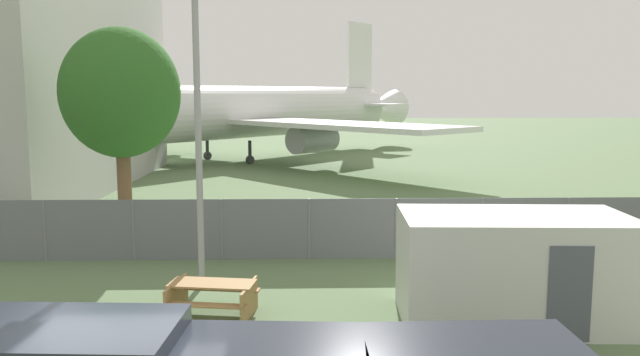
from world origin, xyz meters
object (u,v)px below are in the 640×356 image
at_px(picnic_bench_near_cabin, 212,295).
at_px(tree_near_hangar, 121,94).
at_px(airplane, 212,114).
at_px(portable_cabin, 514,268).

distance_m(picnic_bench_near_cabin, tree_near_hangar, 10.10).
height_order(airplane, tree_near_hangar, airplane).
height_order(picnic_bench_near_cabin, tree_near_hangar, tree_near_hangar).
height_order(portable_cabin, tree_near_hangar, tree_near_hangar).
distance_m(airplane, portable_cabin, 32.92).
distance_m(portable_cabin, tree_near_hangar, 14.08).
relative_size(airplane, portable_cabin, 7.53).
bearing_deg(portable_cabin, picnic_bench_near_cabin, 179.13).
bearing_deg(airplane, portable_cabin, 60.74).
relative_size(picnic_bench_near_cabin, tree_near_hangar, 0.29).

